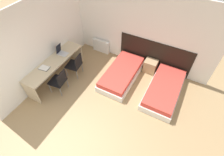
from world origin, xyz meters
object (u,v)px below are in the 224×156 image
object	(u,v)px
bed_near_door	(164,90)
chair_near_notebook	(59,80)
nightstand	(150,66)
laptop	(61,52)
chair_near_laptop	(75,64)
bed_near_window	(122,74)

from	to	relation	value
bed_near_door	chair_near_notebook	bearing A→B (deg)	-153.96
nightstand	chair_near_notebook	distance (m)	3.20
laptop	chair_near_laptop	bearing A→B (deg)	-6.58
chair_near_notebook	bed_near_window	bearing A→B (deg)	38.81
nightstand	chair_near_laptop	size ratio (longest dim) A/B	0.53
chair_near_notebook	laptop	size ratio (longest dim) A/B	2.42
nightstand	chair_near_laptop	world-z (taller)	chair_near_laptop
chair_near_laptop	laptop	xyz separation A→B (m)	(-0.53, 0.02, 0.32)
chair_near_notebook	bed_near_door	bearing A→B (deg)	20.30
chair_near_laptop	laptop	size ratio (longest dim) A/B	2.42
bed_near_window	chair_near_notebook	xyz separation A→B (m)	(-1.49, -1.46, 0.30)
nightstand	chair_near_notebook	bearing A→B (deg)	-134.65
bed_near_window	laptop	world-z (taller)	laptop
bed_near_window	laptop	size ratio (longest dim) A/B	5.54
chair_near_laptop	nightstand	bearing A→B (deg)	24.24
bed_near_window	bed_near_door	distance (m)	1.51
bed_near_window	nightstand	size ratio (longest dim) A/B	4.35
bed_near_door	laptop	distance (m)	3.63
chair_near_notebook	laptop	bearing A→B (deg)	115.50
chair_near_laptop	chair_near_notebook	world-z (taller)	same
chair_near_laptop	chair_near_notebook	distance (m)	0.85
bed_near_window	bed_near_door	bearing A→B (deg)	0.00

